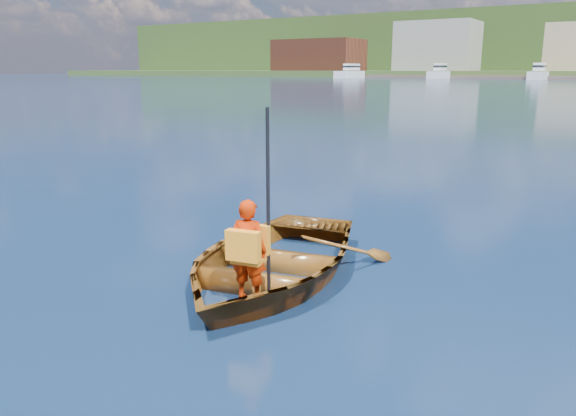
# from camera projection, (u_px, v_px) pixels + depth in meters

# --- Properties ---
(ground) EXTENTS (600.00, 600.00, 0.00)m
(ground) POSITION_uv_depth(u_px,v_px,m) (258.00, 296.00, 5.97)
(ground) COLOR #0D1D3F
(ground) RESTS_ON ground
(rowboat) EXTENTS (3.07, 3.85, 0.72)m
(rowboat) POSITION_uv_depth(u_px,v_px,m) (270.00, 260.00, 6.48)
(rowboat) COLOR brown
(rowboat) RESTS_ON ground
(child_paddler) EXTENTS (0.42, 0.40, 1.90)m
(child_paddler) POSITION_uv_depth(u_px,v_px,m) (249.00, 249.00, 5.51)
(child_paddler) COLOR #C02402
(child_paddler) RESTS_ON ground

